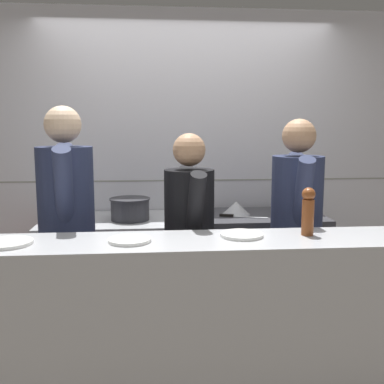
{
  "coord_description": "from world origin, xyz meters",
  "views": [
    {
      "loc": [
        -0.29,
        -2.62,
        1.62
      ],
      "look_at": [
        -0.01,
        0.57,
        1.15
      ],
      "focal_mm": 42.0,
      "sensor_mm": 36.0,
      "label": 1
    }
  ],
  "objects_px": {
    "plated_dish_main": "(7,243)",
    "chef_head_cook": "(67,228)",
    "chef_line": "(296,230)",
    "chef_sous": "(189,242)",
    "mixing_bowl_steel": "(236,208)",
    "chefs_knife": "(239,216)",
    "oven_range": "(117,273)",
    "stock_pot": "(130,208)",
    "plated_dish_dessert": "(242,235)",
    "plated_dish_appetiser": "(130,240)",
    "pepper_mill": "(308,210)"
  },
  "relations": [
    {
      "from": "chefs_knife",
      "to": "chef_line",
      "type": "height_order",
      "value": "chef_line"
    },
    {
      "from": "mixing_bowl_steel",
      "to": "plated_dish_dessert",
      "type": "xyz_separation_m",
      "value": [
        -0.19,
        -1.18,
        0.07
      ]
    },
    {
      "from": "plated_dish_dessert",
      "to": "chef_head_cook",
      "type": "height_order",
      "value": "chef_head_cook"
    },
    {
      "from": "plated_dish_appetiser",
      "to": "mixing_bowl_steel",
      "type": "bearing_deg",
      "value": 57.37
    },
    {
      "from": "oven_range",
      "to": "mixing_bowl_steel",
      "type": "bearing_deg",
      "value": 0.81
    },
    {
      "from": "plated_dish_dessert",
      "to": "chef_sous",
      "type": "bearing_deg",
      "value": 118.13
    },
    {
      "from": "plated_dish_main",
      "to": "chef_head_cook",
      "type": "relative_size",
      "value": 0.15
    },
    {
      "from": "plated_dish_appetiser",
      "to": "chef_head_cook",
      "type": "bearing_deg",
      "value": 126.03
    },
    {
      "from": "chef_sous",
      "to": "pepper_mill",
      "type": "bearing_deg",
      "value": -43.18
    },
    {
      "from": "mixing_bowl_steel",
      "to": "pepper_mill",
      "type": "xyz_separation_m",
      "value": [
        0.18,
        -1.18,
        0.2
      ]
    },
    {
      "from": "oven_range",
      "to": "pepper_mill",
      "type": "xyz_separation_m",
      "value": [
        1.14,
        -1.16,
        0.72
      ]
    },
    {
      "from": "oven_range",
      "to": "stock_pot",
      "type": "distance_m",
      "value": 0.55
    },
    {
      "from": "stock_pot",
      "to": "pepper_mill",
      "type": "bearing_deg",
      "value": -47.57
    },
    {
      "from": "oven_range",
      "to": "chef_head_cook",
      "type": "xyz_separation_m",
      "value": [
        -0.26,
        -0.63,
        0.53
      ]
    },
    {
      "from": "plated_dish_main",
      "to": "chef_head_cook",
      "type": "bearing_deg",
      "value": 72.42
    },
    {
      "from": "plated_dish_appetiser",
      "to": "plated_dish_main",
      "type": "bearing_deg",
      "value": -179.98
    },
    {
      "from": "mixing_bowl_steel",
      "to": "plated_dish_appetiser",
      "type": "relative_size",
      "value": 1.02
    },
    {
      "from": "plated_dish_appetiser",
      "to": "chef_line",
      "type": "relative_size",
      "value": 0.13
    },
    {
      "from": "mixing_bowl_steel",
      "to": "chef_head_cook",
      "type": "xyz_separation_m",
      "value": [
        -1.22,
        -0.65,
        0.01
      ]
    },
    {
      "from": "plated_dish_main",
      "to": "chef_sous",
      "type": "xyz_separation_m",
      "value": [
        0.97,
        0.53,
        -0.16
      ]
    },
    {
      "from": "oven_range",
      "to": "plated_dish_appetiser",
      "type": "xyz_separation_m",
      "value": [
        0.17,
        -1.23,
        0.59
      ]
    },
    {
      "from": "plated_dish_main",
      "to": "plated_dish_appetiser",
      "type": "distance_m",
      "value": 0.62
    },
    {
      "from": "chef_sous",
      "to": "mixing_bowl_steel",
      "type": "bearing_deg",
      "value": 52.3
    },
    {
      "from": "chef_sous",
      "to": "chefs_knife",
      "type": "bearing_deg",
      "value": 47.45
    },
    {
      "from": "chefs_knife",
      "to": "plated_dish_appetiser",
      "type": "distance_m",
      "value": 1.38
    },
    {
      "from": "plated_dish_main",
      "to": "chef_sous",
      "type": "bearing_deg",
      "value": 28.57
    },
    {
      "from": "chefs_knife",
      "to": "stock_pot",
      "type": "bearing_deg",
      "value": 175.95
    },
    {
      "from": "stock_pot",
      "to": "chef_line",
      "type": "relative_size",
      "value": 0.19
    },
    {
      "from": "oven_range",
      "to": "chef_line",
      "type": "height_order",
      "value": "chef_line"
    },
    {
      "from": "plated_dish_dessert",
      "to": "chef_sous",
      "type": "xyz_separation_m",
      "value": [
        -0.25,
        0.47,
        -0.16
      ]
    },
    {
      "from": "chefs_knife",
      "to": "chef_head_cook",
      "type": "relative_size",
      "value": 0.21
    },
    {
      "from": "oven_range",
      "to": "chef_head_cook",
      "type": "relative_size",
      "value": 0.66
    },
    {
      "from": "stock_pot",
      "to": "plated_dish_main",
      "type": "xyz_separation_m",
      "value": [
        -0.56,
        -1.19,
        0.05
      ]
    },
    {
      "from": "chef_head_cook",
      "to": "chef_line",
      "type": "relative_size",
      "value": 1.05
    },
    {
      "from": "plated_dish_dessert",
      "to": "chef_sous",
      "type": "distance_m",
      "value": 0.55
    },
    {
      "from": "oven_range",
      "to": "plated_dish_main",
      "type": "distance_m",
      "value": 1.43
    },
    {
      "from": "chefs_knife",
      "to": "pepper_mill",
      "type": "distance_m",
      "value": 1.11
    },
    {
      "from": "stock_pot",
      "to": "chefs_knife",
      "type": "relative_size",
      "value": 0.85
    },
    {
      "from": "stock_pot",
      "to": "chef_head_cook",
      "type": "relative_size",
      "value": 0.18
    },
    {
      "from": "chef_line",
      "to": "chef_sous",
      "type": "bearing_deg",
      "value": -167.26
    },
    {
      "from": "stock_pot",
      "to": "chef_line",
      "type": "distance_m",
      "value": 1.29
    },
    {
      "from": "plated_dish_main",
      "to": "chef_line",
      "type": "relative_size",
      "value": 0.15
    },
    {
      "from": "mixing_bowl_steel",
      "to": "plated_dish_main",
      "type": "bearing_deg",
      "value": -138.71
    },
    {
      "from": "oven_range",
      "to": "chefs_knife",
      "type": "xyz_separation_m",
      "value": [
        0.97,
        -0.1,
        0.47
      ]
    },
    {
      "from": "mixing_bowl_steel",
      "to": "chefs_knife",
      "type": "xyz_separation_m",
      "value": [
        0.0,
        -0.11,
        -0.05
      ]
    },
    {
      "from": "mixing_bowl_steel",
      "to": "chef_sous",
      "type": "relative_size",
      "value": 0.14
    },
    {
      "from": "mixing_bowl_steel",
      "to": "plated_dish_appetiser",
      "type": "xyz_separation_m",
      "value": [
        -0.79,
        -1.24,
        0.07
      ]
    },
    {
      "from": "pepper_mill",
      "to": "chefs_knife",
      "type": "bearing_deg",
      "value": 99.31
    },
    {
      "from": "mixing_bowl_steel",
      "to": "pepper_mill",
      "type": "distance_m",
      "value": 1.21
    },
    {
      "from": "chef_sous",
      "to": "chef_head_cook",
      "type": "bearing_deg",
      "value": 169.48
    }
  ]
}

